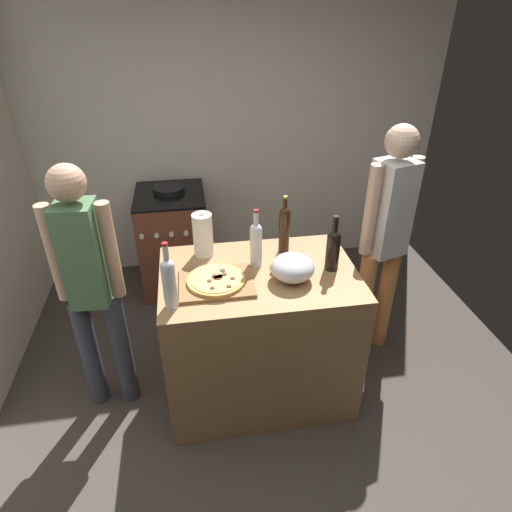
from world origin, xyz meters
TOP-DOWN VIEW (x-y plane):
  - ground_plane at (0.00, 1.23)m, footprint 3.83×3.05m
  - kitchen_wall_rear at (0.00, 2.50)m, footprint 3.83×0.10m
  - counter at (0.03, 0.77)m, footprint 1.12×0.75m
  - cutting_board at (-0.22, 0.69)m, footprint 0.40×0.32m
  - pizza at (-0.22, 0.69)m, footprint 0.32×0.32m
  - mixing_bowl at (0.20, 0.67)m, footprint 0.24×0.24m
  - paper_towel_roll at (-0.26, 1.02)m, footprint 0.12×0.12m
  - wine_bottle_green at (0.45, 0.74)m, footprint 0.08×0.08m
  - wine_bottle_amber at (0.03, 0.85)m, footprint 0.07×0.07m
  - wine_bottle_clear at (0.22, 0.98)m, footprint 0.06×0.06m
  - wine_bottle_dark at (-0.45, 0.53)m, footprint 0.07×0.07m
  - stove at (-0.49, 2.10)m, footprint 0.56×0.64m
  - person_in_stripes at (-0.90, 0.83)m, footprint 0.37×0.21m
  - person_in_red at (0.90, 1.03)m, footprint 0.37×0.26m

SIDE VIEW (x-z plane):
  - ground_plane at x=0.00m, z-range -0.02..0.00m
  - stove at x=-0.49m, z-range -0.02..0.89m
  - counter at x=0.03m, z-range 0.00..0.91m
  - person_in_stripes at x=-0.90m, z-range 0.11..1.69m
  - cutting_board at x=-0.22m, z-range 0.91..0.93m
  - pizza at x=-0.22m, z-range 0.93..0.96m
  - person_in_red at x=0.90m, z-range 0.13..1.77m
  - mixing_bowl at x=0.20m, z-range 0.91..1.06m
  - paper_towel_roll at x=-0.26m, z-range 0.91..1.18m
  - wine_bottle_green at x=0.45m, z-range 0.88..1.22m
  - wine_bottle_amber at x=0.03m, z-range 0.89..1.24m
  - wine_bottle_dark at x=-0.45m, z-range 0.88..1.25m
  - wine_bottle_clear at x=0.22m, z-range 0.89..1.26m
  - kitchen_wall_rear at x=0.00m, z-range 0.00..2.60m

